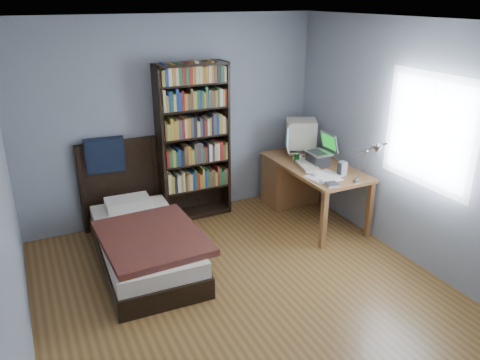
{
  "coord_description": "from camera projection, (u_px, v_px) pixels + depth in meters",
  "views": [
    {
      "loc": [
        -1.71,
        -3.32,
        2.7
      ],
      "look_at": [
        0.17,
        0.55,
        0.99
      ],
      "focal_mm": 35.0,
      "sensor_mm": 36.0,
      "label": 1
    }
  ],
  "objects": [
    {
      "name": "desk_lamp",
      "position": [
        374.0,
        153.0,
        4.74
      ],
      "size": [
        0.22,
        0.49,
        0.58
      ],
      "color": "#99999E",
      "rests_on": "desk"
    },
    {
      "name": "phone_grey",
      "position": [
        321.0,
        181.0,
        5.25
      ],
      "size": [
        0.07,
        0.09,
        0.02
      ],
      "primitive_type": "cube",
      "rotation": [
        0.0,
        0.0,
        -0.47
      ],
      "color": "gray",
      "rests_on": "desk"
    },
    {
      "name": "laptop",
      "position": [
        319.0,
        156.0,
        5.77
      ],
      "size": [
        0.31,
        0.32,
        0.39
      ],
      "color": "#2D2D30",
      "rests_on": "desk"
    },
    {
      "name": "soda_can",
      "position": [
        297.0,
        158.0,
        5.87
      ],
      "size": [
        0.06,
        0.06,
        0.12
      ],
      "primitive_type": "cylinder",
      "color": "#083E16",
      "rests_on": "desk"
    },
    {
      "name": "speaker",
      "position": [
        342.0,
        168.0,
        5.44
      ],
      "size": [
        0.09,
        0.09,
        0.16
      ],
      "primitive_type": "cube",
      "rotation": [
        0.0,
        0.0,
        0.06
      ],
      "color": "gray",
      "rests_on": "desk"
    },
    {
      "name": "crt_monitor",
      "position": [
        300.0,
        134.0,
        6.14
      ],
      "size": [
        0.54,
        0.5,
        0.46
      ],
      "color": "beige",
      "rests_on": "desk"
    },
    {
      "name": "bed",
      "position": [
        142.0,
        237.0,
        5.03
      ],
      "size": [
        1.02,
        2.01,
        1.16
      ],
      "color": "black",
      "rests_on": "floor"
    },
    {
      "name": "external_drive",
      "position": [
        332.0,
        185.0,
        5.15
      ],
      "size": [
        0.16,
        0.16,
        0.03
      ],
      "primitive_type": "cube",
      "rotation": [
        0.0,
        0.0,
        -0.19
      ],
      "color": "gray",
      "rests_on": "desk"
    },
    {
      "name": "bookshelf",
      "position": [
        194.0,
        143.0,
        5.8
      ],
      "size": [
        0.88,
        0.3,
        1.96
      ],
      "color": "black",
      "rests_on": "floor"
    },
    {
      "name": "phone_silver",
      "position": [
        314.0,
        175.0,
        5.44
      ],
      "size": [
        0.05,
        0.1,
        0.02
      ],
      "primitive_type": "cube",
      "rotation": [
        0.0,
        0.0,
        0.05
      ],
      "color": "silver",
      "rests_on": "desk"
    },
    {
      "name": "room",
      "position": [
        253.0,
        175.0,
        4.01
      ],
      "size": [
        4.2,
        4.24,
        2.5
      ],
      "color": "brown",
      "rests_on": "ground"
    },
    {
      "name": "desk",
      "position": [
        296.0,
        178.0,
        6.26
      ],
      "size": [
        0.75,
        1.49,
        0.73
      ],
      "color": "brown",
      "rests_on": "floor"
    },
    {
      "name": "mouse",
      "position": [
        298.0,
        156.0,
        6.05
      ],
      "size": [
        0.07,
        0.12,
        0.04
      ],
      "primitive_type": "ellipsoid",
      "color": "silver",
      "rests_on": "desk"
    },
    {
      "name": "keyboard",
      "position": [
        307.0,
        165.0,
        5.74
      ],
      "size": [
        0.32,
        0.54,
        0.05
      ],
      "primitive_type": "cube",
      "rotation": [
        0.0,
        0.07,
        -0.24
      ],
      "color": "#BEB19E",
      "rests_on": "desk"
    }
  ]
}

